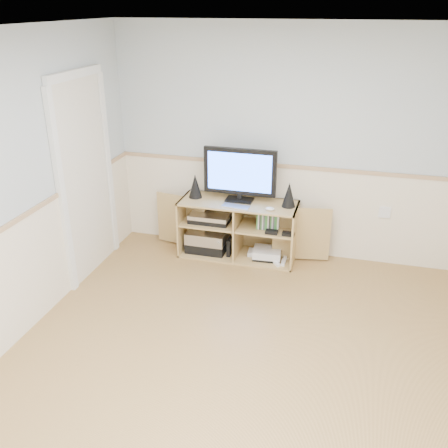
# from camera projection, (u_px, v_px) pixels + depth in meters

# --- Properties ---
(room) EXTENTS (4.04, 4.54, 2.54)m
(room) POSITION_uv_depth(u_px,v_px,m) (244.00, 228.00, 3.46)
(room) COLOR tan
(room) RESTS_ON ground
(media_cabinet) EXTENTS (2.02, 0.49, 0.65)m
(media_cabinet) POSITION_uv_depth(u_px,v_px,m) (239.00, 227.00, 5.63)
(media_cabinet) COLOR tan
(media_cabinet) RESTS_ON floor
(monitor) EXTENTS (0.79, 0.18, 0.59)m
(monitor) POSITION_uv_depth(u_px,v_px,m) (240.00, 173.00, 5.36)
(monitor) COLOR black
(monitor) RESTS_ON media_cabinet
(speaker_left) EXTENTS (0.15, 0.15, 0.27)m
(speaker_left) POSITION_uv_depth(u_px,v_px,m) (195.00, 186.00, 5.53)
(speaker_left) COLOR black
(speaker_left) RESTS_ON media_cabinet
(speaker_right) EXTENTS (0.15, 0.15, 0.27)m
(speaker_right) POSITION_uv_depth(u_px,v_px,m) (289.00, 195.00, 5.28)
(speaker_right) COLOR black
(speaker_right) RESTS_ON media_cabinet
(keyboard) EXTENTS (0.31, 0.15, 0.01)m
(keyboard) POSITION_uv_depth(u_px,v_px,m) (236.00, 206.00, 5.32)
(keyboard) COLOR silver
(keyboard) RESTS_ON media_cabinet
(mouse) EXTENTS (0.10, 0.07, 0.04)m
(mouse) POSITION_uv_depth(u_px,v_px,m) (270.00, 209.00, 5.22)
(mouse) COLOR white
(mouse) RESTS_ON media_cabinet
(av_components) EXTENTS (0.52, 0.33, 0.47)m
(av_components) POSITION_uv_depth(u_px,v_px,m) (209.00, 234.00, 5.70)
(av_components) COLOR black
(av_components) RESTS_ON media_cabinet
(game_consoles) EXTENTS (0.45, 0.30, 0.11)m
(game_consoles) POSITION_uv_depth(u_px,v_px,m) (266.00, 254.00, 5.59)
(game_consoles) COLOR white
(game_consoles) RESTS_ON media_cabinet
(game_cases) EXTENTS (0.24, 0.14, 0.19)m
(game_cases) POSITION_uv_depth(u_px,v_px,m) (269.00, 220.00, 5.41)
(game_cases) COLOR #3F8C3F
(game_cases) RESTS_ON media_cabinet
(wall_outlet) EXTENTS (0.12, 0.03, 0.12)m
(wall_outlet) POSITION_uv_depth(u_px,v_px,m) (385.00, 212.00, 5.32)
(wall_outlet) COLOR white
(wall_outlet) RESTS_ON wall_back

